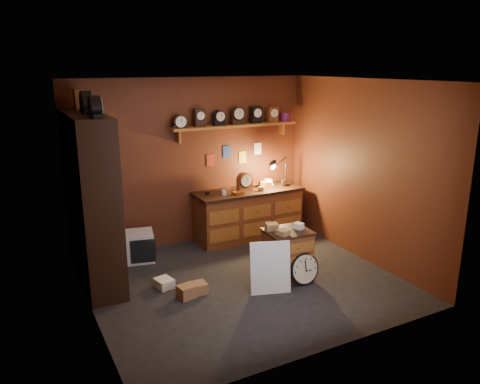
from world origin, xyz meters
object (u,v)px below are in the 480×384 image
at_px(low_cabinet, 288,252).
at_px(big_round_clock, 304,269).
at_px(shelving_unit, 89,193).
at_px(workbench, 248,211).

xyz_separation_m(low_cabinet, big_round_clock, (0.10, -0.27, -0.16)).
relative_size(shelving_unit, low_cabinet, 3.27).
height_order(shelving_unit, big_round_clock, shelving_unit).
xyz_separation_m(shelving_unit, low_cabinet, (2.39, -1.14, -0.87)).
bearing_deg(low_cabinet, workbench, 84.07).
xyz_separation_m(shelving_unit, big_round_clock, (2.49, -1.40, -1.04)).
bearing_deg(shelving_unit, workbench, 10.51).
bearing_deg(workbench, shelving_unit, -169.49).
bearing_deg(low_cabinet, shelving_unit, 158.16).
relative_size(workbench, big_round_clock, 4.17).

